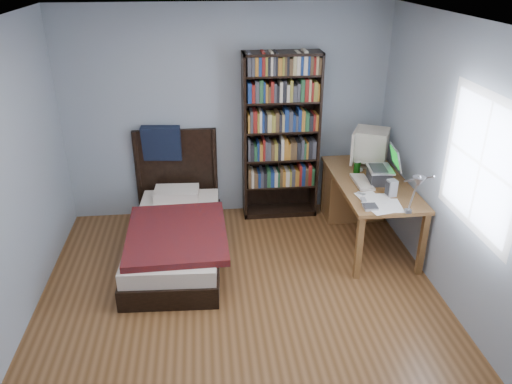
# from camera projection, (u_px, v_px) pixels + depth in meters

# --- Properties ---
(room) EXTENTS (4.20, 4.24, 2.50)m
(room) POSITION_uv_depth(u_px,v_px,m) (245.00, 190.00, 3.97)
(room) COLOR brown
(room) RESTS_ON ground
(desk) EXTENTS (0.75, 1.55, 0.73)m
(desk) POSITION_uv_depth(u_px,v_px,m) (357.00, 190.00, 5.93)
(desk) COLOR brown
(desk) RESTS_ON floor
(crt_monitor) EXTENTS (0.52, 0.48, 0.45)m
(crt_monitor) POSITION_uv_depth(u_px,v_px,m) (369.00, 145.00, 5.68)
(crt_monitor) COLOR beige
(crt_monitor) RESTS_ON desk
(laptop) EXTENTS (0.35, 0.35, 0.40)m
(laptop) POSITION_uv_depth(u_px,v_px,m) (381.00, 173.00, 5.32)
(laptop) COLOR #2D2D30
(laptop) RESTS_ON desk
(desk_lamp) EXTENTS (0.21, 0.47, 0.55)m
(desk_lamp) POSITION_uv_depth(u_px,v_px,m) (417.00, 185.00, 4.24)
(desk_lamp) COLOR #99999E
(desk_lamp) RESTS_ON desk
(keyboard) EXTENTS (0.16, 0.41, 0.04)m
(keyboard) POSITION_uv_depth(u_px,v_px,m) (362.00, 182.00, 5.34)
(keyboard) COLOR #B9AC9A
(keyboard) RESTS_ON desk
(speaker) EXTENTS (0.10, 0.10, 0.17)m
(speaker) POSITION_uv_depth(u_px,v_px,m) (392.00, 188.00, 5.03)
(speaker) COLOR gray
(speaker) RESTS_ON desk
(soda_can) EXTENTS (0.07, 0.07, 0.13)m
(soda_can) POSITION_uv_depth(u_px,v_px,m) (357.00, 167.00, 5.57)
(soda_can) COLOR #083106
(soda_can) RESTS_ON desk
(mouse) EXTENTS (0.06, 0.11, 0.04)m
(mouse) POSITION_uv_depth(u_px,v_px,m) (360.00, 169.00, 5.65)
(mouse) COLOR silver
(mouse) RESTS_ON desk
(phone_silver) EXTENTS (0.09, 0.10, 0.02)m
(phone_silver) POSITION_uv_depth(u_px,v_px,m) (361.00, 194.00, 5.08)
(phone_silver) COLOR silver
(phone_silver) RESTS_ON desk
(phone_grey) EXTENTS (0.05, 0.09, 0.02)m
(phone_grey) POSITION_uv_depth(u_px,v_px,m) (363.00, 200.00, 4.96)
(phone_grey) COLOR gray
(phone_grey) RESTS_ON desk
(external_drive) EXTENTS (0.13, 0.13, 0.03)m
(external_drive) POSITION_uv_depth(u_px,v_px,m) (370.00, 207.00, 4.81)
(external_drive) COLOR gray
(external_drive) RESTS_ON desk
(bookshelf) EXTENTS (0.89, 0.30, 1.99)m
(bookshelf) POSITION_uv_depth(u_px,v_px,m) (281.00, 138.00, 5.88)
(bookshelf) COLOR black
(bookshelf) RESTS_ON floor
(bed) EXTENTS (1.04, 2.03, 1.16)m
(bed) POSITION_uv_depth(u_px,v_px,m) (176.00, 231.00, 5.36)
(bed) COLOR black
(bed) RESTS_ON floor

